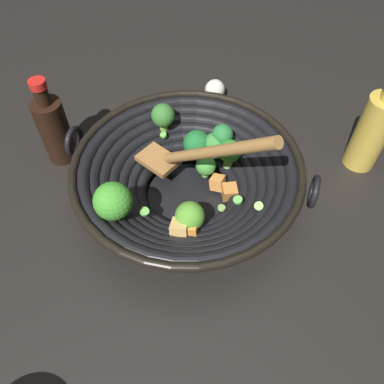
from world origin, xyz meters
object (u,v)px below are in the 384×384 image
object	(u,v)px
wok	(187,175)
cooking_oil_bottle	(373,130)
soy_sauce_bottle	(54,129)
garlic_bulb	(215,90)

from	to	relation	value
wok	cooking_oil_bottle	xyz separation A→B (m)	(0.32, 0.12, 0.02)
soy_sauce_bottle	garlic_bulb	xyz separation A→B (m)	(0.28, 0.21, -0.05)
cooking_oil_bottle	garlic_bulb	size ratio (longest dim) A/B	4.53
garlic_bulb	soy_sauce_bottle	bearing A→B (deg)	-142.95
wok	soy_sauce_bottle	world-z (taller)	wok
soy_sauce_bottle	garlic_bulb	bearing A→B (deg)	37.05
soy_sauce_bottle	garlic_bulb	world-z (taller)	soy_sauce_bottle
wok	garlic_bulb	world-z (taller)	wok
wok	cooking_oil_bottle	bearing A→B (deg)	20.65
cooking_oil_bottle	garlic_bulb	world-z (taller)	cooking_oil_bottle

